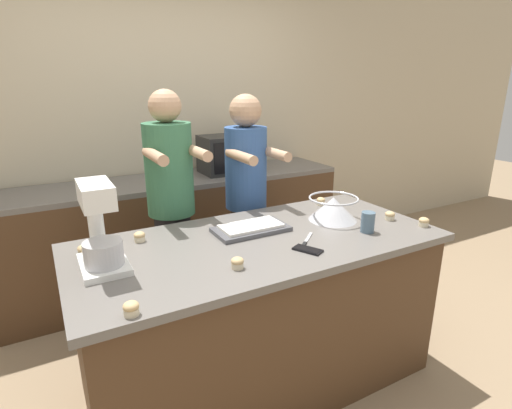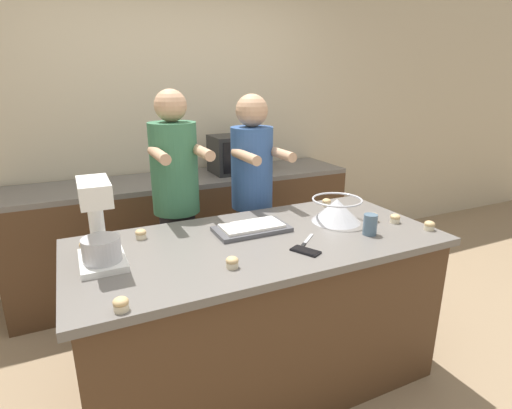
{
  "view_description": "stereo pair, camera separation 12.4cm",
  "coord_description": "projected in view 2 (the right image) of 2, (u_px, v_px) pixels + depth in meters",
  "views": [
    {
      "loc": [
        -0.98,
        -1.72,
        1.71
      ],
      "look_at": [
        0.0,
        0.05,
        1.08
      ],
      "focal_mm": 28.0,
      "sensor_mm": 36.0,
      "label": 1
    },
    {
      "loc": [
        -0.87,
        -1.78,
        1.71
      ],
      "look_at": [
        0.0,
        0.05,
        1.08
      ],
      "focal_mm": 28.0,
      "sensor_mm": 36.0,
      "label": 2
    }
  ],
  "objects": [
    {
      "name": "cupcake_7",
      "position": [
        326.0,
        202.0,
        2.68
      ],
      "size": [
        0.06,
        0.06,
        0.05
      ],
      "color": "beige",
      "rests_on": "island_counter"
    },
    {
      "name": "cupcake_4",
      "position": [
        121.0,
        304.0,
        1.46
      ],
      "size": [
        0.06,
        0.06,
        0.05
      ],
      "color": "beige",
      "rests_on": "island_counter"
    },
    {
      "name": "cupcake_1",
      "position": [
        141.0,
        234.0,
        2.13
      ],
      "size": [
        0.06,
        0.06,
        0.05
      ],
      "color": "beige",
      "rests_on": "island_counter"
    },
    {
      "name": "cupcake_5",
      "position": [
        373.0,
        217.0,
        2.39
      ],
      "size": [
        0.06,
        0.06,
        0.05
      ],
      "color": "beige",
      "rests_on": "island_counter"
    },
    {
      "name": "back_wall",
      "position": [
        173.0,
        123.0,
        3.49
      ],
      "size": [
        10.0,
        0.06,
        2.7
      ],
      "color": "beige",
      "rests_on": "ground_plane"
    },
    {
      "name": "baking_tray",
      "position": [
        252.0,
        228.0,
        2.24
      ],
      "size": [
        0.42,
        0.22,
        0.04
      ],
      "color": "#4C4C51",
      "rests_on": "island_counter"
    },
    {
      "name": "microwave_oven",
      "position": [
        238.0,
        154.0,
        3.45
      ],
      "size": [
        0.47,
        0.33,
        0.32
      ],
      "color": "black",
      "rests_on": "back_counter"
    },
    {
      "name": "person_left",
      "position": [
        177.0,
        212.0,
        2.6
      ],
      "size": [
        0.32,
        0.49,
        1.66
      ],
      "color": "#232328",
      "rests_on": "ground_plane"
    },
    {
      "name": "stand_mixer",
      "position": [
        99.0,
        228.0,
        1.8
      ],
      "size": [
        0.2,
        0.3,
        0.4
      ],
      "color": "white",
      "rests_on": "island_counter"
    },
    {
      "name": "cupcake_2",
      "position": [
        429.0,
        225.0,
        2.25
      ],
      "size": [
        0.06,
        0.06,
        0.05
      ],
      "color": "beige",
      "rests_on": "island_counter"
    },
    {
      "name": "cupcake_0",
      "position": [
        395.0,
        218.0,
        2.37
      ],
      "size": [
        0.06,
        0.06,
        0.05
      ],
      "color": "beige",
      "rests_on": "island_counter"
    },
    {
      "name": "cell_phone",
      "position": [
        306.0,
        251.0,
        1.97
      ],
      "size": [
        0.13,
        0.16,
        0.01
      ],
      "color": "black",
      "rests_on": "island_counter"
    },
    {
      "name": "drinking_glass",
      "position": [
        370.0,
        225.0,
        2.18
      ],
      "size": [
        0.08,
        0.08,
        0.12
      ],
      "color": "slate",
      "rests_on": "island_counter"
    },
    {
      "name": "cupcake_6",
      "position": [
        232.0,
        262.0,
        1.8
      ],
      "size": [
        0.06,
        0.06,
        0.05
      ],
      "color": "beige",
      "rests_on": "island_counter"
    },
    {
      "name": "island_counter",
      "position": [
        259.0,
        312.0,
        2.27
      ],
      "size": [
        1.96,
        0.92,
        0.9
      ],
      "color": "#4C331E",
      "rests_on": "ground_plane"
    },
    {
      "name": "cupcake_3",
      "position": [
        85.0,
        246.0,
        1.97
      ],
      "size": [
        0.06,
        0.06,
        0.05
      ],
      "color": "beige",
      "rests_on": "island_counter"
    },
    {
      "name": "ground_plane",
      "position": [
        259.0,
        377.0,
        2.4
      ],
      "size": [
        16.0,
        16.0,
        0.0
      ],
      "primitive_type": "plane",
      "color": "#937A5B"
    },
    {
      "name": "back_counter",
      "position": [
        190.0,
        230.0,
        3.45
      ],
      "size": [
        2.8,
        0.6,
        0.94
      ],
      "color": "#4C331E",
      "rests_on": "ground_plane"
    },
    {
      "name": "mixing_bowl",
      "position": [
        337.0,
        209.0,
        2.38
      ],
      "size": [
        0.3,
        0.3,
        0.14
      ],
      "color": "#BCBCC1",
      "rests_on": "island_counter"
    },
    {
      "name": "person_right",
      "position": [
        252.0,
        203.0,
        2.83
      ],
      "size": [
        0.31,
        0.48,
        1.62
      ],
      "color": "brown",
      "rests_on": "ground_plane"
    },
    {
      "name": "knife",
      "position": [
        305.0,
        242.0,
        2.08
      ],
      "size": [
        0.18,
        0.16,
        0.01
      ],
      "color": "#BCBCC1",
      "rests_on": "island_counter"
    }
  ]
}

